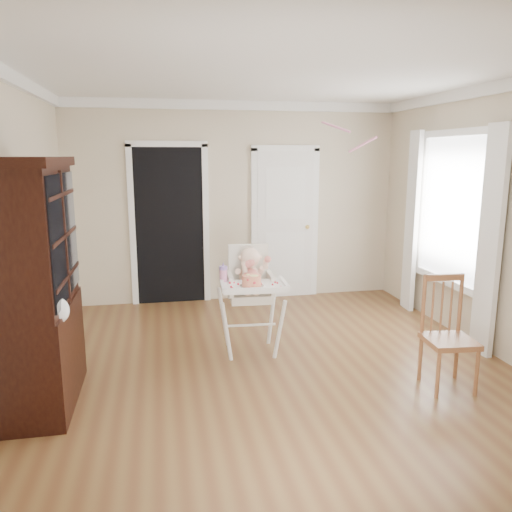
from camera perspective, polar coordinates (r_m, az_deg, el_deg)
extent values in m
plane|color=brown|center=(4.83, 2.42, -12.95)|extent=(5.00, 5.00, 0.00)
plane|color=white|center=(4.46, 2.73, 20.54)|extent=(5.00, 5.00, 0.00)
plane|color=beige|center=(6.88, -2.38, 6.06)|extent=(4.50, 0.00, 4.50)
plane|color=beige|center=(4.49, -26.62, 1.97)|extent=(0.00, 5.00, 5.00)
plane|color=beige|center=(5.43, 26.33, 3.45)|extent=(0.00, 5.00, 5.00)
cube|color=black|center=(6.83, -9.84, 3.32)|extent=(0.90, 0.03, 2.10)
cube|color=white|center=(6.83, -13.96, 3.16)|extent=(0.08, 0.05, 2.18)
cube|color=white|center=(6.85, -5.73, 3.46)|extent=(0.08, 0.05, 2.18)
cube|color=white|center=(6.76, -10.16, 12.51)|extent=(1.06, 0.05, 0.08)
cube|color=white|center=(7.04, 3.32, 3.51)|extent=(0.80, 0.05, 2.05)
cube|color=white|center=(6.95, -0.21, 3.42)|extent=(0.08, 0.05, 2.13)
cube|color=white|center=(7.16, 6.73, 3.59)|extent=(0.08, 0.05, 2.13)
sphere|color=gold|center=(7.09, 5.90, 3.33)|extent=(0.06, 0.06, 0.06)
cube|color=white|center=(6.07, 21.67, 5.02)|extent=(0.02, 1.20, 1.60)
cube|color=white|center=(6.03, 22.11, 12.96)|extent=(0.06, 1.36, 0.08)
cube|color=white|center=(5.42, 25.18, 1.38)|extent=(0.08, 0.28, 2.30)
cube|color=white|center=(6.72, 17.37, 3.71)|extent=(0.08, 0.28, 2.30)
cylinder|color=white|center=(4.91, -3.35, -8.79)|extent=(0.14, 0.13, 0.65)
cylinder|color=white|center=(4.97, 2.70, -8.52)|extent=(0.13, 0.14, 0.65)
cylinder|color=white|center=(5.36, -3.73, -7.03)|extent=(0.13, 0.14, 0.65)
cylinder|color=white|center=(5.42, 1.80, -6.82)|extent=(0.14, 0.13, 0.65)
cylinder|color=white|center=(5.11, -0.56, -7.90)|extent=(0.50, 0.06, 0.03)
cube|color=silver|center=(5.07, -0.65, -4.58)|extent=(0.43, 0.41, 0.09)
cube|color=silver|center=(5.01, -2.99, -3.23)|extent=(0.07, 0.37, 0.19)
cube|color=silver|center=(5.06, 1.67, -3.08)|extent=(0.07, 0.37, 0.19)
cube|color=silver|center=(5.18, -0.90, -1.26)|extent=(0.41, 0.09, 0.48)
cube|color=white|center=(4.77, -0.27, -3.50)|extent=(0.63, 0.47, 0.03)
cube|color=white|center=(4.57, 0.06, -3.91)|extent=(0.61, 0.07, 0.04)
ellipsoid|color=beige|center=(5.06, -0.69, -2.75)|extent=(0.24, 0.20, 0.29)
sphere|color=beige|center=(5.01, -0.70, -0.17)|extent=(0.21, 0.21, 0.20)
sphere|color=red|center=(4.98, -0.61, -2.26)|extent=(0.15, 0.15, 0.15)
sphere|color=red|center=(4.92, -0.88, -0.93)|extent=(0.07, 0.07, 0.07)
sphere|color=red|center=(4.95, 1.35, -0.37)|extent=(0.07, 0.07, 0.07)
cylinder|color=silver|center=(4.73, -0.50, -3.41)|extent=(0.23, 0.23, 0.01)
cylinder|color=red|center=(4.71, -0.51, -2.81)|extent=(0.18, 0.18, 0.10)
cylinder|color=#F2E08C|center=(4.68, -0.21, -2.34)|extent=(0.08, 0.08, 0.02)
cylinder|color=pink|center=(4.89, -3.75, -2.24)|extent=(0.08, 0.08, 0.12)
cylinder|color=#8E6CBD|center=(4.87, -3.76, -1.36)|extent=(0.08, 0.08, 0.03)
cone|color=#8E6CBD|center=(4.87, -3.77, -0.93)|extent=(0.03, 0.03, 0.04)
cube|color=black|center=(4.45, -23.00, -10.31)|extent=(0.46, 1.10, 0.83)
cube|color=black|center=(4.21, -24.01, 2.02)|extent=(0.42, 1.10, 1.10)
cube|color=black|center=(3.90, -21.73, 1.51)|extent=(0.02, 0.48, 0.96)
cube|color=black|center=(4.43, -20.47, 2.72)|extent=(0.02, 0.48, 0.96)
cube|color=black|center=(4.16, -24.66, 9.76)|extent=(0.50, 1.18, 0.07)
ellipsoid|color=white|center=(3.97, -21.83, -5.82)|extent=(0.18, 0.15, 0.20)
cube|color=brown|center=(4.65, 21.24, -9.06)|extent=(0.43, 0.43, 0.05)
cylinder|color=brown|center=(4.51, 20.08, -12.53)|extent=(0.03, 0.03, 0.43)
cylinder|color=brown|center=(4.67, 23.92, -12.01)|extent=(0.03, 0.03, 0.43)
cylinder|color=brown|center=(4.80, 18.27, -10.96)|extent=(0.03, 0.03, 0.43)
cylinder|color=brown|center=(4.94, 21.93, -10.54)|extent=(0.03, 0.03, 0.43)
cylinder|color=brown|center=(4.65, 18.59, -5.33)|extent=(0.03, 0.03, 0.55)
cylinder|color=brown|center=(4.80, 22.31, -5.07)|extent=(0.03, 0.03, 0.55)
cube|color=brown|center=(4.66, 20.69, -2.29)|extent=(0.36, 0.07, 0.06)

